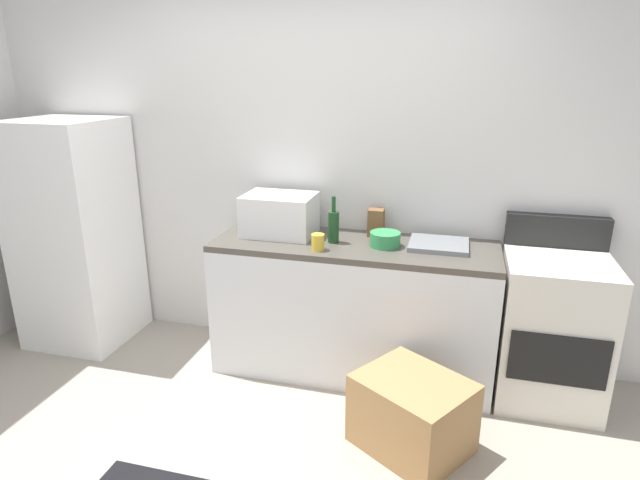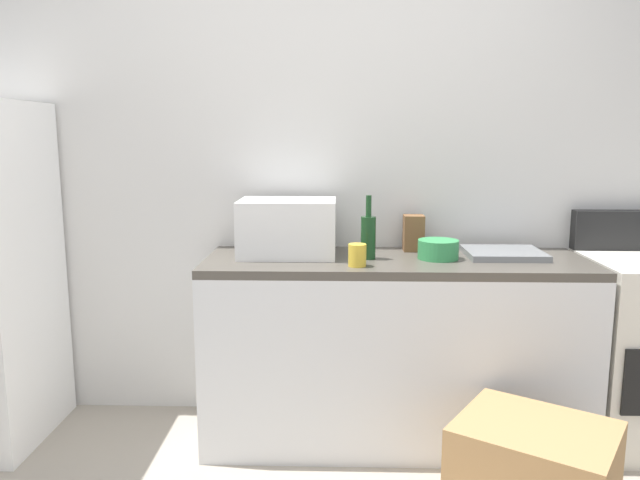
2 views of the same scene
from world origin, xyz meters
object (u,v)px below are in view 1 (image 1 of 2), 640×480
mixing_bowl (385,239)px  cardboard_box_large (412,414)px  refrigerator (75,234)px  microwave (280,215)px  wine_bottle (334,226)px  stove_oven (551,327)px  knife_block (376,222)px  coffee_mug (318,242)px

mixing_bowl → cardboard_box_large: mixing_bowl is taller
refrigerator → cardboard_box_large: bearing=-14.3°
microwave → wine_bottle: (0.38, -0.08, -0.03)m
microwave → cardboard_box_large: 1.49m
stove_oven → knife_block: (-1.11, 0.19, 0.52)m
microwave → cardboard_box_large: bearing=-37.4°
coffee_mug → mixing_bowl: coffee_mug is taller
stove_oven → coffee_mug: bearing=-172.4°
coffee_mug → cardboard_box_large: size_ratio=0.18×
refrigerator → cardboard_box_large: (2.52, -0.64, -0.61)m
refrigerator → stove_oven: bearing=1.0°
mixing_bowl → cardboard_box_large: size_ratio=0.34×
refrigerator → knife_block: bearing=6.6°
microwave → refrigerator: bearing=-175.8°
refrigerator → microwave: 1.55m
coffee_mug → cardboard_box_large: 1.12m
stove_oven → knife_block: size_ratio=6.11×
microwave → mixing_bowl: microwave is taller
cardboard_box_large → refrigerator: bearing=165.7°
microwave → coffee_mug: size_ratio=4.60×
wine_bottle → cardboard_box_large: wine_bottle is taller
stove_oven → coffee_mug: stove_oven is taller
refrigerator → cardboard_box_large: 2.67m
stove_oven → mixing_bowl: 1.13m
coffee_mug → wine_bottle: bearing=71.6°
knife_block → refrigerator: bearing=-173.4°
wine_bottle → cardboard_box_large: size_ratio=0.54×
microwave → mixing_bowl: (0.71, -0.07, -0.09)m
microwave → knife_block: (0.62, 0.13, -0.05)m
refrigerator → stove_oven: (3.27, 0.06, -0.35)m
stove_oven → microwave: (-1.74, 0.06, 0.57)m
coffee_mug → knife_block: 0.48m
refrigerator → knife_block: (2.16, 0.25, 0.17)m
refrigerator → microwave: (1.53, 0.11, 0.22)m
knife_block → cardboard_box_large: (0.36, -0.89, -0.79)m
refrigerator → wine_bottle: 1.93m
refrigerator → coffee_mug: refrigerator is taller
wine_bottle → coffee_mug: (-0.06, -0.17, -0.06)m
stove_oven → microwave: bearing=178.1°
stove_oven → wine_bottle: 1.46m
microwave → knife_block: 0.64m
microwave → wine_bottle: wine_bottle is taller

